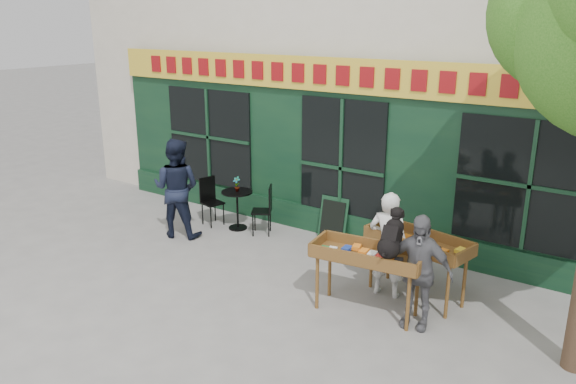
{
  "coord_description": "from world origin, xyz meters",
  "views": [
    {
      "loc": [
        4.77,
        -6.32,
        3.94
      ],
      "look_at": [
        0.07,
        0.5,
        1.37
      ],
      "focal_mm": 35.0,
      "sensor_mm": 36.0,
      "label": 1
    }
  ],
  "objects_px": {
    "book_cart_center": "(368,258)",
    "woman": "(388,244)",
    "dog": "(392,232)",
    "man_right": "(418,271)",
    "man_left": "(176,188)",
    "bistro_table": "(237,202)",
    "book_cart_right": "(418,245)"
  },
  "relations": [
    {
      "from": "man_right",
      "to": "man_left",
      "type": "distance_m",
      "value": 4.98
    },
    {
      "from": "book_cart_center",
      "to": "man_left",
      "type": "xyz_separation_m",
      "value": [
        -4.25,
        0.61,
        0.11
      ]
    },
    {
      "from": "book_cart_right",
      "to": "bistro_table",
      "type": "distance_m",
      "value": 4.02
    },
    {
      "from": "book_cart_right",
      "to": "man_left",
      "type": "distance_m",
      "value": 4.65
    },
    {
      "from": "woman",
      "to": "dog",
      "type": "bearing_deg",
      "value": 109.58
    },
    {
      "from": "book_cart_center",
      "to": "woman",
      "type": "xyz_separation_m",
      "value": [
        0.0,
        0.65,
        -0.03
      ]
    },
    {
      "from": "bistro_table",
      "to": "book_cart_center",
      "type": "bearing_deg",
      "value": -23.07
    },
    {
      "from": "dog",
      "to": "woman",
      "type": "xyz_separation_m",
      "value": [
        -0.35,
        0.7,
        -0.49
      ]
    },
    {
      "from": "man_right",
      "to": "book_cart_right",
      "type": "bearing_deg",
      "value": 103.63
    },
    {
      "from": "man_right",
      "to": "bistro_table",
      "type": "relative_size",
      "value": 2.06
    },
    {
      "from": "book_cart_center",
      "to": "book_cart_right",
      "type": "bearing_deg",
      "value": 57.31
    },
    {
      "from": "book_cart_right",
      "to": "man_left",
      "type": "bearing_deg",
      "value": -165.69
    },
    {
      "from": "man_left",
      "to": "book_cart_right",
      "type": "bearing_deg",
      "value": 161.95
    },
    {
      "from": "man_right",
      "to": "woman",
      "type": "bearing_deg",
      "value": 131.61
    },
    {
      "from": "man_left",
      "to": "book_cart_center",
      "type": "bearing_deg",
      "value": 151.27
    },
    {
      "from": "man_right",
      "to": "man_left",
      "type": "xyz_separation_m",
      "value": [
        -4.95,
        0.55,
        0.15
      ]
    },
    {
      "from": "dog",
      "to": "man_right",
      "type": "distance_m",
      "value": 0.62
    },
    {
      "from": "book_cart_center",
      "to": "woman",
      "type": "relative_size",
      "value": 0.98
    },
    {
      "from": "book_cart_right",
      "to": "bistro_table",
      "type": "relative_size",
      "value": 2.1
    },
    {
      "from": "book_cart_right",
      "to": "man_left",
      "type": "height_order",
      "value": "man_left"
    },
    {
      "from": "book_cart_center",
      "to": "dog",
      "type": "bearing_deg",
      "value": -15.12
    },
    {
      "from": "man_left",
      "to": "man_right",
      "type": "bearing_deg",
      "value": 153.14
    },
    {
      "from": "bistro_table",
      "to": "man_left",
      "type": "height_order",
      "value": "man_left"
    },
    {
      "from": "book_cart_right",
      "to": "man_right",
      "type": "xyz_separation_m",
      "value": [
        0.3,
        -0.75,
        -0.04
      ]
    },
    {
      "from": "dog",
      "to": "man_right",
      "type": "relative_size",
      "value": 0.38
    },
    {
      "from": "book_cart_center",
      "to": "bistro_table",
      "type": "distance_m",
      "value": 3.87
    },
    {
      "from": "dog",
      "to": "book_cart_right",
      "type": "height_order",
      "value": "dog"
    },
    {
      "from": "bistro_table",
      "to": "book_cart_right",
      "type": "bearing_deg",
      "value": -10.05
    },
    {
      "from": "woman",
      "to": "bistro_table",
      "type": "relative_size",
      "value": 2.1
    },
    {
      "from": "woman",
      "to": "man_right",
      "type": "height_order",
      "value": "woman"
    },
    {
      "from": "man_right",
      "to": "man_left",
      "type": "relative_size",
      "value": 0.84
    },
    {
      "from": "woman",
      "to": "man_left",
      "type": "bearing_deg",
      "value": -6.5
    }
  ]
}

